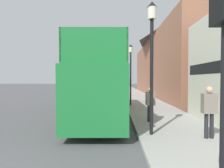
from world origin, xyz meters
The scene contains 10 objects.
ground_plane centered at (0.00, 21.00, 0.00)m, with size 144.00×144.00×0.00m, color #4C4C4F.
sidewalk centered at (7.20, 18.00, 0.07)m, with size 3.66×108.00×0.14m.
brick_terrace_rear centered at (12.03, 22.24, 5.35)m, with size 6.00×25.71×10.71m.
tour_bus centered at (3.62, 8.01, 1.81)m, with size 2.71×9.89×4.09m.
parked_car_ahead_of_bus centered at (4.20, 16.31, 0.69)m, with size 1.92×4.43×1.46m.
pedestrian_second centered at (7.85, 3.50, 1.26)m, with size 0.49×0.27×1.85m.
pedestrian_third centered at (6.24, 5.92, 1.17)m, with size 0.45×0.25×1.71m.
lamp_post_nearest centered at (5.88, 3.90, 3.59)m, with size 0.35×0.35×5.05m.
lamp_post_second centered at (5.72, 11.64, 3.57)m, with size 0.35×0.35×5.01m.
lamp_post_third centered at (5.75, 19.37, 3.14)m, with size 0.35×0.35×4.31m.
Camera 1 is at (4.54, -2.78, 2.23)m, focal length 28.00 mm.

